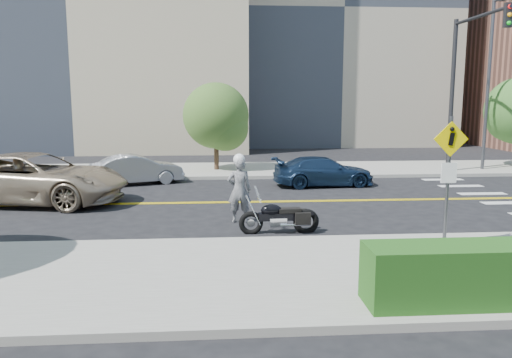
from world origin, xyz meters
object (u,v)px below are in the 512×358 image
Objects in this scene: pedestrian_sign at (449,170)px; parked_car_silver at (137,169)px; parked_car_blue at (323,171)px; motorcycle at (280,210)px; motorcyclist at (239,188)px; suv at (35,178)px.

parked_car_silver is at bearing 129.46° from pedestrian_sign.
parked_car_blue is at bearing 95.03° from pedestrian_sign.
pedestrian_sign is at bearing -33.98° from motorcycle.
suv is (-6.85, 3.16, -0.13)m from motorcyclist.
pedestrian_sign reaches higher than motorcyclist.
motorcycle reaches higher than parked_car_silver.
motorcyclist is at bearing 143.33° from parked_car_blue.
motorcycle is at bearing -169.12° from parked_car_silver.
pedestrian_sign is 13.52m from parked_car_silver.
pedestrian_sign is at bearing 140.93° from motorcyclist.
parked_car_silver is at bearing 119.55° from motorcycle.
motorcyclist is 0.48× the size of parked_car_blue.
pedestrian_sign reaches higher than motorcycle.
motorcyclist is 0.53× the size of parked_car_silver.
motorcyclist is 8.01m from parked_car_silver.
motorcyclist is at bearing 142.45° from pedestrian_sign.
pedestrian_sign is 0.80× the size of parked_car_silver.
parked_car_silver is 7.78m from parked_car_blue.
motorcyclist reaches higher than suv.
motorcycle is at bearing -109.18° from suv.
suv is at bearing 99.94° from parked_car_blue.
pedestrian_sign is 4.34m from motorcycle.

